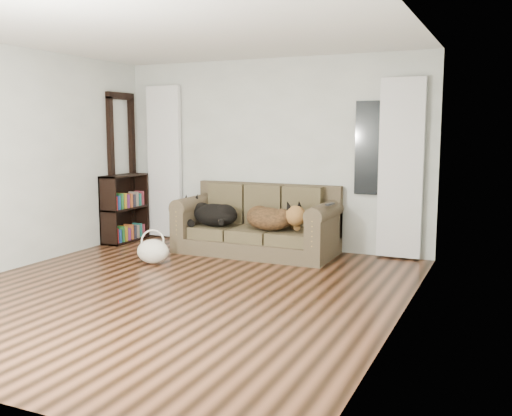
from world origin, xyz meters
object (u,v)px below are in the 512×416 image
at_px(dog_black_lab, 212,216).
at_px(bookshelf, 125,208).
at_px(sofa, 256,220).
at_px(dog_shepherd, 272,219).
at_px(tote_bag, 153,251).

bearing_deg(dog_black_lab, bookshelf, -158.00).
relative_size(sofa, dog_shepherd, 2.88).
height_order(sofa, tote_bag, sofa).
height_order(sofa, dog_shepherd, sofa).
bearing_deg(bookshelf, dog_black_lab, -8.75).
xyz_separation_m(sofa, dog_shepherd, (0.27, -0.10, 0.04)).
height_order(sofa, bookshelf, bookshelf).
distance_m(dog_shepherd, tote_bag, 1.56).
xyz_separation_m(sofa, tote_bag, (-0.91, -1.07, -0.29)).
distance_m(sofa, dog_shepherd, 0.29).
height_order(dog_black_lab, tote_bag, dog_black_lab).
height_order(dog_black_lab, bookshelf, bookshelf).
relative_size(dog_shepherd, tote_bag, 1.76).
xyz_separation_m(dog_shepherd, bookshelf, (-2.37, 0.06, 0.01)).
bearing_deg(sofa, bookshelf, -178.82).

